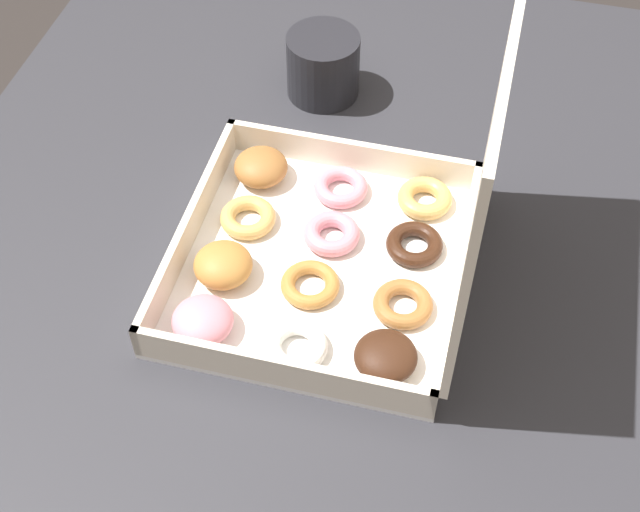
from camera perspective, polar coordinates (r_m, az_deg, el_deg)
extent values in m
plane|color=#2D2826|center=(1.59, -0.43, -16.02)|extent=(8.00, 8.00, 0.00)
cube|color=#2D2D33|center=(0.98, -0.66, 0.88)|extent=(1.03, 0.87, 0.03)
cylinder|color=#2D2D33|center=(1.65, -9.67, 7.04)|extent=(0.06, 0.06, 0.70)
cylinder|color=#2D2D33|center=(1.57, 17.79, 2.07)|extent=(0.06, 0.06, 0.70)
cube|color=white|center=(0.94, 0.00, -0.64)|extent=(0.31, 0.29, 0.01)
cube|color=beige|center=(0.96, -8.35, 1.84)|extent=(0.31, 0.01, 0.04)
cube|color=beige|center=(0.91, 8.76, -1.44)|extent=(0.31, 0.01, 0.04)
cube|color=beige|center=(1.02, 2.06, 6.49)|extent=(0.01, 0.29, 0.04)
cube|color=beige|center=(0.84, -2.52, -7.40)|extent=(0.01, 0.29, 0.04)
cube|color=beige|center=(0.79, 10.67, 5.52)|extent=(0.31, 0.01, 0.28)
ellipsoid|color=#9E6633|center=(1.01, -3.80, 5.71)|extent=(0.06, 0.06, 0.03)
torus|color=tan|center=(0.97, -4.63, 2.46)|extent=(0.06, 0.06, 0.02)
ellipsoid|color=#B77A38|center=(0.92, -6.22, -0.57)|extent=(0.06, 0.06, 0.04)
ellipsoid|color=pink|center=(0.88, -7.51, -4.11)|extent=(0.06, 0.06, 0.03)
torus|color=pink|center=(1.00, 1.34, 4.41)|extent=(0.06, 0.06, 0.02)
torus|color=pink|center=(0.95, 0.75, 1.43)|extent=(0.06, 0.06, 0.02)
torus|color=#B77A38|center=(0.91, -0.64, -1.84)|extent=(0.06, 0.06, 0.02)
torus|color=white|center=(0.87, -1.52, -5.80)|extent=(0.06, 0.06, 0.02)
torus|color=tan|center=(0.99, 6.72, 3.69)|extent=(0.06, 0.06, 0.02)
torus|color=#381E11|center=(0.95, 6.01, 0.53)|extent=(0.06, 0.06, 0.02)
torus|color=#9E6633|center=(0.90, 5.32, -3.09)|extent=(0.06, 0.06, 0.02)
ellipsoid|color=#381E11|center=(0.85, 4.22, -6.43)|extent=(0.06, 0.06, 0.03)
cylinder|color=#232328|center=(1.12, 0.20, 12.10)|extent=(0.09, 0.09, 0.08)
cylinder|color=black|center=(1.10, 0.20, 13.61)|extent=(0.07, 0.07, 0.01)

